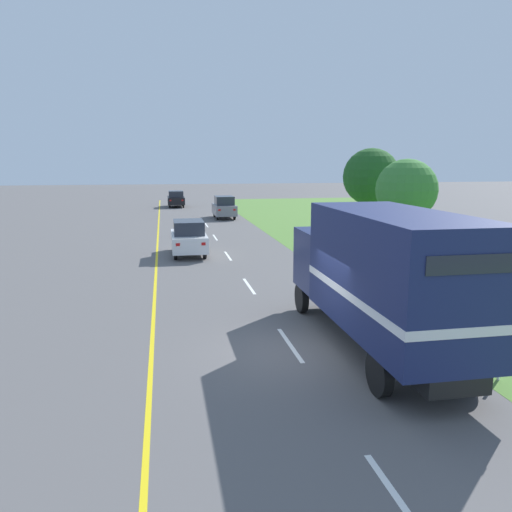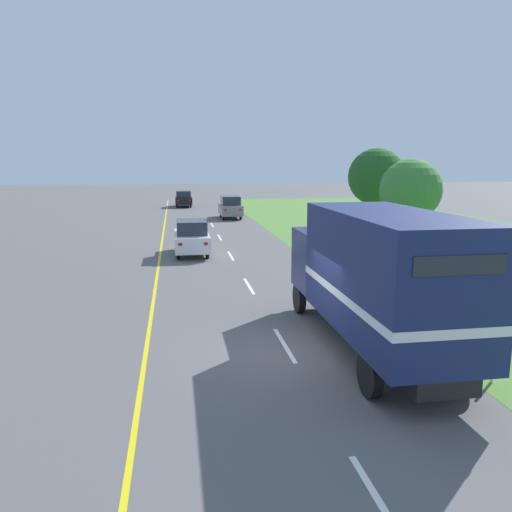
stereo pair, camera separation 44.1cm
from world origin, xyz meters
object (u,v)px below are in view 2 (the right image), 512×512
at_px(horse_trailer_truck, 375,275).
at_px(roadside_tree_mid, 376,177).
at_px(delineator_post, 493,361).
at_px(lead_car_black_ahead, 184,199).
at_px(lead_car_white, 192,237).
at_px(roadside_tree_near, 410,190).
at_px(highway_sign, 393,238).
at_px(lead_car_grey_ahead, 230,207).

xyz_separation_m(horse_trailer_truck, roadside_tree_mid, (8.11, 19.62, 1.84)).
bearing_deg(delineator_post, lead_car_black_ahead, 97.43).
bearing_deg(lead_car_black_ahead, horse_trailer_truck, -84.74).
bearing_deg(lead_car_white, horse_trailer_truck, -74.25).
bearing_deg(roadside_tree_near, roadside_tree_mid, 84.35).
bearing_deg(lead_car_white, roadside_tree_near, -6.11).
bearing_deg(roadside_tree_near, lead_car_white, 173.89).
bearing_deg(roadside_tree_near, lead_car_black_ahead, 110.79).
bearing_deg(lead_car_black_ahead, highway_sign, -77.19).
relative_size(horse_trailer_truck, lead_car_grey_ahead, 2.06).
height_order(horse_trailer_truck, lead_car_black_ahead, horse_trailer_truck).
bearing_deg(roadside_tree_near, lead_car_grey_ahead, 112.89).
height_order(horse_trailer_truck, roadside_tree_near, roadside_tree_near).
height_order(horse_trailer_truck, highway_sign, horse_trailer_truck).
bearing_deg(delineator_post, roadside_tree_mid, 74.26).
distance_m(horse_trailer_truck, roadside_tree_near, 15.49).
bearing_deg(roadside_tree_mid, lead_car_white, -158.27).
xyz_separation_m(lead_car_white, roadside_tree_near, (11.66, -1.25, 2.46)).
bearing_deg(lead_car_black_ahead, lead_car_white, -90.22).
height_order(roadside_tree_near, delineator_post, roadside_tree_near).
xyz_separation_m(lead_car_black_ahead, roadside_tree_near, (11.55, -30.41, 2.50)).
bearing_deg(lead_car_grey_ahead, lead_car_black_ahead, 107.54).
bearing_deg(horse_trailer_truck, lead_car_white, 105.75).
bearing_deg(roadside_tree_near, highway_sign, -121.78).
distance_m(roadside_tree_near, delineator_post, 16.87).
xyz_separation_m(horse_trailer_truck, highway_sign, (4.12, 8.01, -0.35)).
bearing_deg(lead_car_white, lead_car_grey_ahead, 76.89).
bearing_deg(horse_trailer_truck, lead_car_black_ahead, 95.26).
relative_size(lead_car_grey_ahead, highway_sign, 1.40).
bearing_deg(highway_sign, lead_car_black_ahead, 102.81).
xyz_separation_m(horse_trailer_truck, delineator_post, (1.97, -2.19, -1.56)).
xyz_separation_m(roadside_tree_near, delineator_post, (-5.54, -15.67, -2.89)).
bearing_deg(delineator_post, highway_sign, 78.09).
xyz_separation_m(horse_trailer_truck, lead_car_black_ahead, (-4.04, 43.89, -1.16)).
bearing_deg(horse_trailer_truck, lead_car_grey_ahead, 90.35).
xyz_separation_m(horse_trailer_truck, lead_car_white, (-4.15, 14.73, -1.12)).
bearing_deg(highway_sign, roadside_tree_mid, 71.00).
height_order(highway_sign, roadside_tree_mid, roadside_tree_mid).
distance_m(lead_car_black_ahead, delineator_post, 46.47).
height_order(lead_car_grey_ahead, lead_car_black_ahead, lead_car_grey_ahead).
xyz_separation_m(lead_car_white, delineator_post, (6.12, -16.92, -0.43)).
relative_size(roadside_tree_mid, delineator_post, 6.09).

